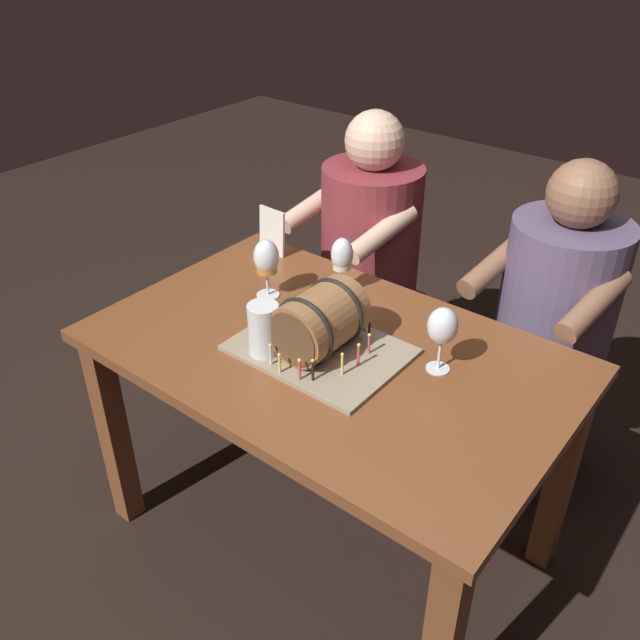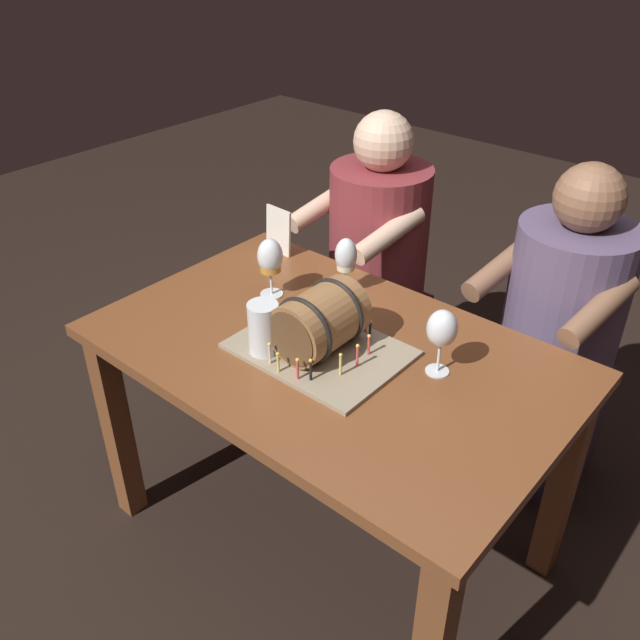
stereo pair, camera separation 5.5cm
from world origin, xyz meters
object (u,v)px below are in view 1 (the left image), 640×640
Objects in this scene: wine_glass_amber at (266,260)px; beer_pint at (264,333)px; wine_glass_empty at (443,327)px; barrel_cake at (320,326)px; dining_table at (329,383)px; menu_card at (272,231)px; person_seated_right at (549,339)px; person_seated_left at (369,271)px; wine_glass_white at (342,257)px.

wine_glass_amber is 0.32m from beer_pint.
barrel_cake is at bearing -156.28° from wine_glass_empty.
menu_card is (-0.50, 0.33, 0.20)m from dining_table.
dining_table is at bearing -30.69° from menu_card.
person_seated_right is (0.36, 0.72, -0.08)m from dining_table.
barrel_cake is at bearing -33.48° from menu_card.
beer_pint is at bearing -129.93° from dining_table.
person_seated_left is (-0.37, 0.72, -0.07)m from dining_table.
wine_glass_white is at bearing -65.59° from person_seated_left.
wine_glass_empty is at bearing 19.42° from dining_table.
barrel_cake reaches higher than wine_glass_empty.
beer_pint is at bearing -83.51° from wine_glass_white.
barrel_cake is 2.85× the size of beer_pint.
wine_glass_amber is 1.17× the size of menu_card.
wine_glass_white is 0.35m from menu_card.
dining_table is 0.39m from wine_glass_empty.
wine_glass_amber is 0.60m from wine_glass_empty.
wine_glass_white is at bearing -7.99° from menu_card.
wine_glass_empty is at bearing 23.72° from barrel_cake.
person_seated_left is (-0.36, 0.75, -0.27)m from barrel_cake.
menu_card reaches higher than beer_pint.
dining_table is 1.12× the size of person_seated_right.
menu_card is at bearing 169.45° from wine_glass_white.
dining_table is 0.26m from beer_pint.
menu_card is at bearing -109.17° from person_seated_left.
wine_glass_amber is at bearing -85.78° from person_seated_left.
wine_glass_empty is 1.16× the size of menu_card.
person_seated_left is at bearing 180.00° from person_seated_right.
person_seated_left is at bearing 136.12° from wine_glass_empty.
dining_table is at bearing -18.00° from wine_glass_amber.
wine_glass_empty is 0.71m from person_seated_right.
wine_glass_white reaches higher than dining_table.
person_seated_left is (-0.25, 0.86, -0.26)m from beer_pint.
beer_pint is at bearing -134.08° from barrel_cake.
wine_glass_white is (-0.15, 0.29, 0.04)m from barrel_cake.
wine_glass_amber is 1.04× the size of wine_glass_white.
dining_table is 0.63m from menu_card.
barrel_cake is 2.78× the size of menu_card.
wine_glass_empty is at bearing -97.70° from person_seated_right.
person_seated_left is at bearing 115.39° from barrel_cake.
wine_glass_empty is at bearing 30.75° from beer_pint.
wine_glass_empty is 0.46m from beer_pint.
barrel_cake reaches higher than menu_card.
wine_glass_white is 0.16× the size of person_seated_right.
dining_table is at bearing 50.07° from beer_pint.
wine_glass_amber is 0.98m from person_seated_right.
dining_table is 0.39m from wine_glass_white.
barrel_cake is 2.41× the size of wine_glass_empty.
barrel_cake is at bearing -63.13° from wine_glass_white.
barrel_cake is at bearing -116.58° from person_seated_right.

